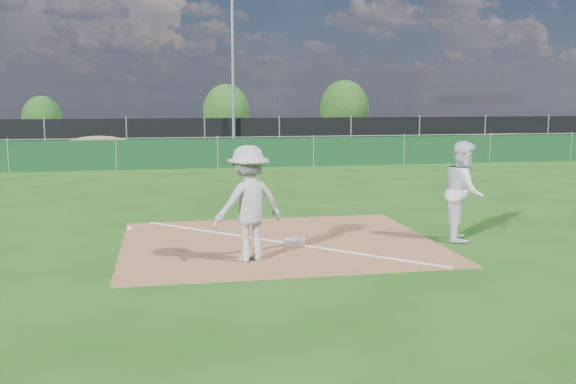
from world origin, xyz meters
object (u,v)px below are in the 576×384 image
(play_at_first, at_px, (249,204))
(runner, at_px, (463,191))
(light_pole, at_px, (233,76))
(tree_left, at_px, (42,118))
(first_base, at_px, (295,242))
(tree_right, at_px, (344,109))
(car_right, at_px, (264,134))
(car_left, at_px, (109,134))
(car_mid, at_px, (173,132))
(tree_mid, at_px, (226,111))

(play_at_first, relative_size, runner, 1.40)
(light_pole, height_order, tree_left, light_pole)
(first_base, height_order, runner, runner)
(runner, height_order, tree_right, tree_right)
(tree_left, bearing_deg, play_at_first, -74.87)
(play_at_first, distance_m, car_right, 27.85)
(light_pole, distance_m, car_left, 8.58)
(tree_left, bearing_deg, first_base, -72.72)
(first_base, xyz_separation_m, car_right, (3.54, 26.36, 0.66))
(tree_left, xyz_separation_m, tree_right, (20.50, -0.43, 0.58))
(first_base, distance_m, tree_right, 34.09)
(first_base, bearing_deg, car_mid, 93.92)
(light_pole, distance_m, tree_right, 14.01)
(first_base, distance_m, tree_mid, 33.31)
(tree_right, bearing_deg, runner, -101.97)
(play_at_first, distance_m, car_mid, 28.01)
(tree_mid, distance_m, tree_right, 8.37)
(play_at_first, bearing_deg, tree_right, 71.37)
(first_base, xyz_separation_m, tree_left, (-10.22, 32.86, 1.50))
(runner, xyz_separation_m, car_right, (0.19, 26.59, -0.27))
(car_right, distance_m, tree_left, 15.24)
(play_at_first, bearing_deg, light_pole, 84.39)
(play_at_first, bearing_deg, first_base, 46.93)
(car_left, bearing_deg, tree_right, -60.50)
(car_right, xyz_separation_m, tree_right, (6.73, 6.08, 1.41))
(car_left, height_order, car_right, car_left)
(tree_left, xyz_separation_m, tree_mid, (12.16, 0.34, 0.42))
(tree_right, bearing_deg, play_at_first, -108.63)
(car_mid, bearing_deg, car_left, 115.64)
(car_right, bearing_deg, first_base, -165.06)
(car_right, height_order, tree_right, tree_right)
(first_base, relative_size, tree_left, 0.12)
(first_base, relative_size, play_at_first, 0.13)
(car_mid, xyz_separation_m, car_right, (5.38, -0.53, -0.12))
(light_pole, bearing_deg, tree_mid, 86.35)
(car_right, xyz_separation_m, tree_mid, (-1.60, 6.84, 1.25))
(light_pole, relative_size, tree_mid, 2.09)
(car_left, height_order, tree_left, tree_left)
(tree_mid, bearing_deg, first_base, -93.35)
(first_base, bearing_deg, tree_left, 107.28)
(car_left, distance_m, car_mid, 3.70)
(runner, relative_size, tree_mid, 0.51)
(light_pole, distance_m, tree_left, 16.03)
(car_right, distance_m, tree_mid, 7.14)
(light_pole, xyz_separation_m, tree_mid, (0.72, 11.30, -2.03))
(car_mid, relative_size, car_right, 1.02)
(play_at_first, relative_size, car_mid, 0.55)
(car_left, distance_m, tree_mid, 10.26)
(play_at_first, bearing_deg, car_mid, 91.64)
(play_at_first, height_order, tree_right, tree_right)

